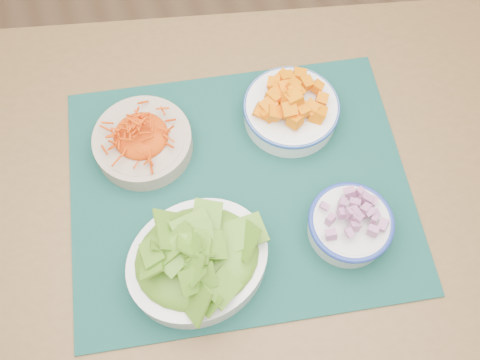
# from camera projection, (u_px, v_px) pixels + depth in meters

# --- Properties ---
(ground) EXTENTS (4.00, 4.00, 0.00)m
(ground) POSITION_uv_depth(u_px,v_px,m) (247.00, 294.00, 1.63)
(ground) COLOR #906846
(ground) RESTS_ON ground
(table) EXTENTS (1.36, 1.07, 0.75)m
(table) POSITION_uv_depth(u_px,v_px,m) (239.00, 207.00, 1.05)
(table) COLOR brown
(table) RESTS_ON ground
(placemat) EXTENTS (0.67, 0.59, 0.00)m
(placemat) POSITION_uv_depth(u_px,v_px,m) (240.00, 188.00, 0.95)
(placemat) COLOR #0B2D28
(placemat) RESTS_ON table
(carrot_bowl) EXTENTS (0.21, 0.21, 0.07)m
(carrot_bowl) POSITION_uv_depth(u_px,v_px,m) (142.00, 139.00, 0.95)
(carrot_bowl) COLOR #C0A98F
(carrot_bowl) RESTS_ON placemat
(squash_bowl) EXTENTS (0.21, 0.21, 0.09)m
(squash_bowl) POSITION_uv_depth(u_px,v_px,m) (292.00, 106.00, 0.97)
(squash_bowl) COLOR white
(squash_bowl) RESTS_ON placemat
(lettuce_bowl) EXTENTS (0.26, 0.24, 0.10)m
(lettuce_bowl) POSITION_uv_depth(u_px,v_px,m) (197.00, 258.00, 0.85)
(lettuce_bowl) COLOR white
(lettuce_bowl) RESTS_ON placemat
(onion_bowl) EXTENTS (0.18, 0.18, 0.08)m
(onion_bowl) POSITION_uv_depth(u_px,v_px,m) (351.00, 223.00, 0.88)
(onion_bowl) COLOR silver
(onion_bowl) RESTS_ON placemat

